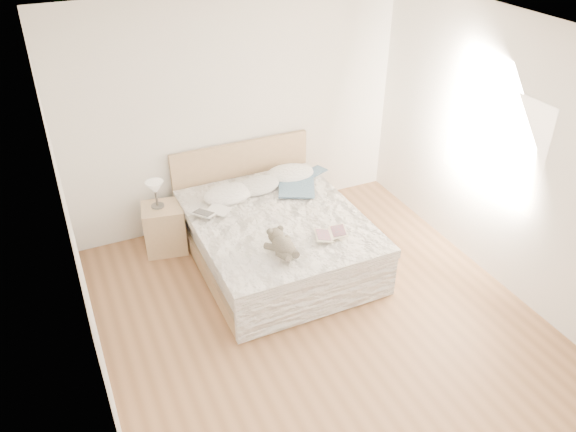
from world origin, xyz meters
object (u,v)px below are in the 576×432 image
object	(u,v)px
childrens_book	(331,234)
bed	(275,236)
table_lamp	(155,189)
teddy_bear	(283,252)
photo_book	(211,212)
nightstand	(165,228)

from	to	relation	value
childrens_book	bed	bearing A→B (deg)	135.91
table_lamp	childrens_book	xyz separation A→B (m)	(1.43, -1.36, -0.15)
teddy_bear	bed	bearing A→B (deg)	66.04
table_lamp	photo_book	size ratio (longest dim) A/B	0.88
bed	childrens_book	distance (m)	0.79
bed	nightstand	xyz separation A→B (m)	(-1.05, 0.69, -0.03)
bed	photo_book	bearing A→B (deg)	157.81
table_lamp	nightstand	bearing A→B (deg)	-39.14
photo_book	teddy_bear	bearing A→B (deg)	-106.77
photo_book	bed	bearing A→B (deg)	-60.38
nightstand	teddy_bear	xyz separation A→B (m)	(0.82, -1.43, 0.37)
photo_book	teddy_bear	size ratio (longest dim) A/B	0.97
bed	nightstand	distance (m)	1.26
childrens_book	teddy_bear	distance (m)	0.58
table_lamp	photo_book	xyz separation A→B (m)	(0.47, -0.47, -0.15)
table_lamp	photo_book	bearing A→B (deg)	-44.88
bed	nightstand	size ratio (longest dim) A/B	3.83
photo_book	childrens_book	xyz separation A→B (m)	(0.96, -0.89, 0.00)
bed	childrens_book	xyz separation A→B (m)	(0.34, -0.64, 0.32)
bed	childrens_book	bearing A→B (deg)	-62.04
bed	table_lamp	size ratio (longest dim) A/B	6.92
bed	nightstand	world-z (taller)	bed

